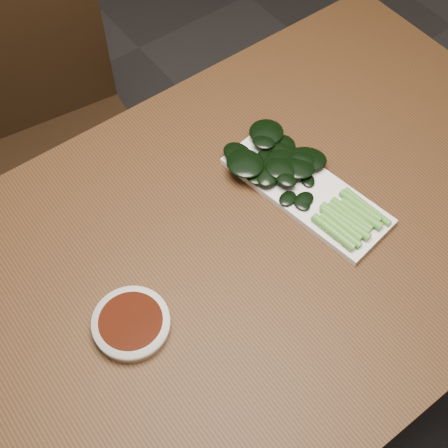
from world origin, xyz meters
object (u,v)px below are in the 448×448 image
sauce_bowl (131,324)px  serving_plate (306,191)px  chair_far (60,133)px  table (232,270)px  gai_lan (290,172)px

sauce_bowl → serving_plate: 0.41m
chair_far → serving_plate: 0.74m
table → chair_far: chair_far is taller
serving_plate → sauce_bowl: bearing=-175.0°
chair_far → gai_lan: 0.71m
table → serving_plate: size_ratio=4.08×
chair_far → gai_lan: size_ratio=2.60×
table → chair_far: size_ratio=1.57×
sauce_bowl → serving_plate: bearing=5.0°
sauce_bowl → gai_lan: gai_lan is taller
table → gai_lan: (0.18, 0.06, 0.10)m
table → sauce_bowl: (-0.22, -0.02, 0.08)m
table → serving_plate: serving_plate is taller
table → chair_far: (-0.04, 0.67, -0.19)m
chair_far → sauce_bowl: bearing=-96.9°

